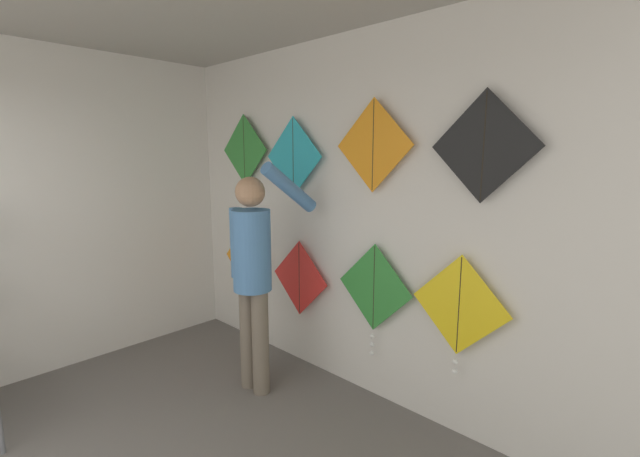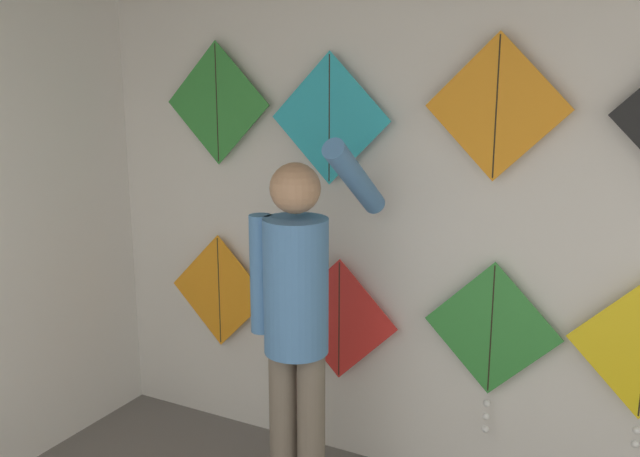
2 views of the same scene
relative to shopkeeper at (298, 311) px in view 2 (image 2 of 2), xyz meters
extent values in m
cube|color=silver|center=(0.32, 0.63, 0.36)|extent=(4.53, 0.06, 2.80)
cylinder|color=#726656|center=(-0.07, -0.02, -0.62)|extent=(0.13, 0.13, 0.84)
cylinder|color=#726656|center=(0.07, -0.01, -0.62)|extent=(0.13, 0.13, 0.84)
cylinder|color=#4C7FB7|center=(0.00, -0.01, 0.12)|extent=(0.30, 0.30, 0.63)
sphere|color=tan|center=(0.00, -0.01, 0.58)|extent=(0.23, 0.23, 0.23)
cylinder|color=#4C7FB7|center=(-0.18, -0.02, 0.16)|extent=(0.11, 0.11, 0.56)
cylinder|color=#4C7FB7|center=(0.18, 0.23, 0.60)|extent=(0.11, 0.52, 0.41)
cube|color=orange|center=(-0.84, 0.54, -0.19)|extent=(0.67, 0.01, 0.67)
cylinder|color=black|center=(-0.84, 0.54, -0.19)|extent=(0.01, 0.01, 0.64)
cube|color=red|center=(-0.05, 0.54, -0.23)|extent=(0.67, 0.01, 0.67)
cylinder|color=black|center=(-0.05, 0.54, -0.23)|extent=(0.01, 0.01, 0.64)
cube|color=#338C38|center=(0.77, 0.54, -0.14)|extent=(0.67, 0.01, 0.67)
cylinder|color=black|center=(0.77, 0.54, -0.14)|extent=(0.01, 0.01, 0.64)
sphere|color=white|center=(0.77, 0.53, -0.52)|extent=(0.04, 0.04, 0.04)
sphere|color=white|center=(0.77, 0.53, -0.59)|extent=(0.04, 0.04, 0.04)
sphere|color=white|center=(0.77, 0.53, -0.66)|extent=(0.04, 0.04, 0.04)
sphere|color=white|center=(1.45, 0.53, -0.49)|extent=(0.04, 0.04, 0.04)
sphere|color=white|center=(1.45, 0.53, -0.56)|extent=(0.04, 0.04, 0.04)
cube|color=#338C38|center=(-0.81, 0.54, 0.90)|extent=(0.67, 0.01, 0.67)
cylinder|color=black|center=(-0.81, 0.54, 0.90)|extent=(0.01, 0.01, 0.64)
cube|color=#28B2C6|center=(-0.11, 0.54, 0.84)|extent=(0.67, 0.01, 0.67)
cylinder|color=black|center=(-0.11, 0.54, 0.84)|extent=(0.01, 0.01, 0.64)
cube|color=orange|center=(0.73, 0.54, 0.92)|extent=(0.67, 0.01, 0.67)
cylinder|color=black|center=(0.73, 0.54, 0.92)|extent=(0.01, 0.01, 0.64)
camera|label=1|loc=(2.61, -1.98, 0.86)|focal=24.00mm
camera|label=2|loc=(1.54, -2.70, 1.12)|focal=40.00mm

